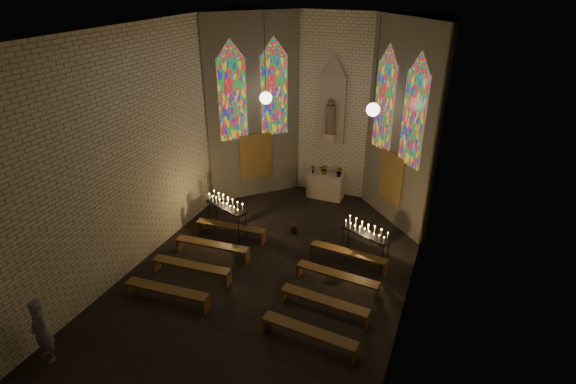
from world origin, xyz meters
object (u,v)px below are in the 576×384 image
Objects in this scene: aisle_flower_pot at (294,228)px; altar at (325,186)px; votive_stand_left at (226,204)px; votive_stand_right at (366,232)px; visitor at (41,331)px.

altar is at bearing 87.04° from aisle_flower_pot.
votive_stand_left is 4.82m from votive_stand_right.
votive_stand_right is (4.82, 0.19, -0.07)m from votive_stand_left.
votive_stand_right is at bearing -12.33° from aisle_flower_pot.
visitor is (-3.50, -10.39, 0.35)m from altar.
aisle_flower_pot is at bearing -170.63° from votive_stand_right.
altar is 3.04m from aisle_flower_pot.
aisle_flower_pot is 0.25× the size of visitor.
altar is at bearing 83.64° from visitor.
votive_stand_right is at bearing 23.39° from votive_stand_left.
aisle_flower_pot is 0.24× the size of votive_stand_left.
visitor is at bearing -109.52° from votive_stand_right.
visitor is (-1.14, -6.62, -0.23)m from votive_stand_left.
altar is 4.38m from votive_stand_right.
visitor is at bearing -78.63° from votive_stand_left.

